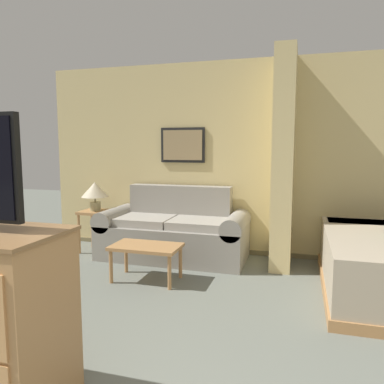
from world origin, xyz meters
TOP-DOWN VIEW (x-y plane):
  - wall_back at (-0.01, 4.35)m, footprint 6.38×0.16m
  - wall_partition_pillar at (0.21, 3.93)m, footprint 0.24×0.71m
  - couch at (-1.18, 3.87)m, footprint 1.94×0.84m
  - coffee_table at (-1.18, 2.97)m, footprint 0.75×0.44m
  - side_table at (-2.32, 3.84)m, footprint 0.39×0.39m
  - table_lamp at (-2.32, 3.84)m, footprint 0.37×0.37m

SIDE VIEW (x-z plane):
  - couch at x=-1.18m, z-range -0.13..0.80m
  - coffee_table at x=-1.18m, z-range 0.15..0.55m
  - side_table at x=-2.32m, z-range 0.17..0.75m
  - table_lamp at x=-2.32m, z-range 0.66..1.05m
  - wall_back at x=-0.01m, z-range 0.00..2.60m
  - wall_partition_pillar at x=0.21m, z-range 0.00..2.60m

